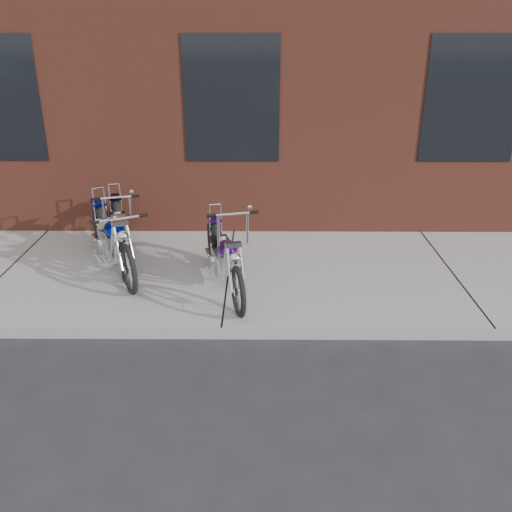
{
  "coord_description": "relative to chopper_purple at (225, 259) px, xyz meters",
  "views": [
    {
      "loc": [
        0.42,
        -5.14,
        3.21
      ],
      "look_at": [
        0.37,
        0.8,
        0.66
      ],
      "focal_mm": 38.0,
      "sensor_mm": 36.0,
      "label": 1
    }
  ],
  "objects": [
    {
      "name": "ground",
      "position": [
        0.02,
        -1.04,
        -0.52
      ],
      "size": [
        120.0,
        120.0,
        0.0
      ],
      "primitive_type": "plane",
      "color": "#282729",
      "rests_on": "ground"
    },
    {
      "name": "chopper_third",
      "position": [
        -1.54,
        0.93,
        0.0
      ],
      "size": [
        0.74,
        2.03,
        1.06
      ],
      "rotation": [
        0.0,
        0.0,
        -1.29
      ],
      "color": "black",
      "rests_on": "sidewalk"
    },
    {
      "name": "chopper_blue",
      "position": [
        -1.53,
        0.54,
        0.03
      ],
      "size": [
        1.1,
        2.02,
        0.96
      ],
      "rotation": [
        0.0,
        0.0,
        -1.1
      ],
      "color": "black",
      "rests_on": "sidewalk"
    },
    {
      "name": "chopper_purple",
      "position": [
        0.0,
        0.0,
        0.0
      ],
      "size": [
        0.7,
        2.02,
        1.16
      ],
      "rotation": [
        0.0,
        0.0,
        -1.31
      ],
      "color": "black",
      "rests_on": "sidewalk"
    },
    {
      "name": "sidewalk",
      "position": [
        0.02,
        0.46,
        -0.45
      ],
      "size": [
        22.0,
        3.0,
        0.15
      ],
      "primitive_type": "cube",
      "color": "#9D9C9B",
      "rests_on": "ground"
    }
  ]
}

